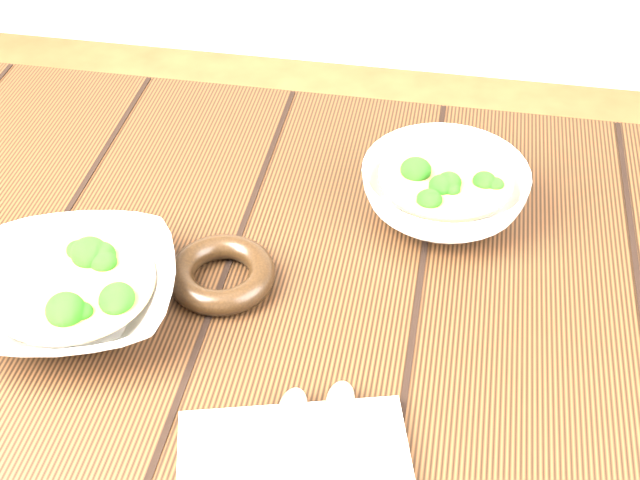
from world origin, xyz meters
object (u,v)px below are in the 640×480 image
at_px(table, 241,381).
at_px(soup_bowl_front, 75,292).
at_px(soup_bowl_back, 444,189).
at_px(trivet, 222,274).

height_order(table, soup_bowl_front, soup_bowl_front).
distance_m(soup_bowl_back, trivet, 0.26).
relative_size(table, trivet, 10.96).
bearing_deg(soup_bowl_back, table, -136.56).
height_order(soup_bowl_front, trivet, soup_bowl_front).
bearing_deg(soup_bowl_back, soup_bowl_front, -147.35).
xyz_separation_m(table, soup_bowl_back, (0.19, 0.18, 0.15)).
height_order(soup_bowl_back, trivet, soup_bowl_back).
xyz_separation_m(soup_bowl_back, trivet, (-0.21, -0.16, -0.02)).
distance_m(soup_bowl_front, trivet, 0.14).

